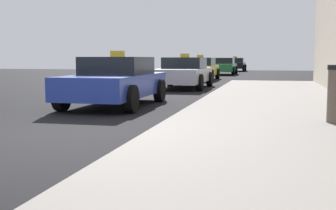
% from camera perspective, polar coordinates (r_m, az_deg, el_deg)
% --- Properties ---
extents(ground_plane, '(80.00, 80.00, 0.00)m').
position_cam_1_polar(ground_plane, '(6.99, -19.90, -4.40)').
color(ground_plane, black).
extents(sidewalk, '(4.00, 32.00, 0.15)m').
position_cam_1_polar(sidewalk, '(5.88, 15.11, -5.45)').
color(sidewalk, gray).
rests_on(sidewalk, ground_plane).
extents(car_blue, '(1.93, 4.17, 1.43)m').
position_cam_1_polar(car_blue, '(11.40, -6.87, 3.15)').
color(car_blue, '#233899').
rests_on(car_blue, ground_plane).
extents(car_silver, '(2.00, 4.38, 1.43)m').
position_cam_1_polar(car_silver, '(18.05, 2.12, 4.29)').
color(car_silver, '#B7B7BF').
rests_on(car_silver, ground_plane).
extents(car_yellow, '(1.93, 4.60, 1.43)m').
position_cam_1_polar(car_yellow, '(24.85, 4.18, 4.78)').
color(car_yellow, yellow).
rests_on(car_yellow, ground_plane).
extents(car_green, '(1.98, 4.33, 1.27)m').
position_cam_1_polar(car_green, '(33.27, 7.24, 5.09)').
color(car_green, '#196638').
rests_on(car_green, ground_plane).
extents(car_black, '(2.05, 4.38, 1.43)m').
position_cam_1_polar(car_black, '(42.64, 8.78, 5.29)').
color(car_black, black).
rests_on(car_black, ground_plane).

